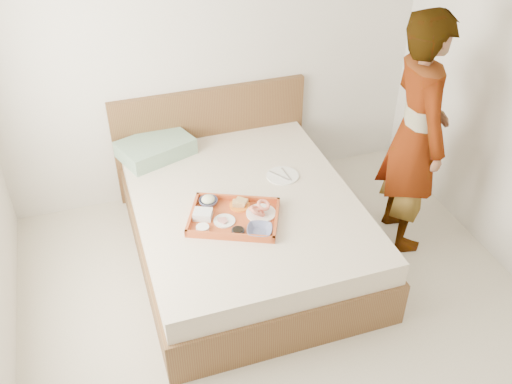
{
  "coord_description": "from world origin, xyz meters",
  "views": [
    {
      "loc": [
        -1.02,
        -2.14,
        3.01
      ],
      "look_at": [
        -0.01,
        0.9,
        0.65
      ],
      "focal_mm": 39.96,
      "sensor_mm": 36.0,
      "label": 1
    }
  ],
  "objects_px": {
    "bed": "(245,227)",
    "tray": "(234,217)",
    "person": "(416,135)",
    "dinner_plate": "(283,176)"
  },
  "relations": [
    {
      "from": "bed",
      "to": "person",
      "type": "xyz_separation_m",
      "value": [
        1.24,
        -0.16,
        0.66
      ]
    },
    {
      "from": "person",
      "to": "tray",
      "type": "bearing_deg",
      "value": 100.83
    },
    {
      "from": "dinner_plate",
      "to": "person",
      "type": "bearing_deg",
      "value": -21.04
    },
    {
      "from": "bed",
      "to": "tray",
      "type": "height_order",
      "value": "tray"
    },
    {
      "from": "bed",
      "to": "dinner_plate",
      "type": "relative_size",
      "value": 8.13
    },
    {
      "from": "tray",
      "to": "person",
      "type": "xyz_separation_m",
      "value": [
        1.38,
        0.05,
        0.36
      ]
    },
    {
      "from": "bed",
      "to": "tray",
      "type": "distance_m",
      "value": 0.39
    },
    {
      "from": "dinner_plate",
      "to": "bed",
      "type": "bearing_deg",
      "value": -153.02
    },
    {
      "from": "bed",
      "to": "dinner_plate",
      "type": "height_order",
      "value": "dinner_plate"
    },
    {
      "from": "bed",
      "to": "person",
      "type": "distance_m",
      "value": 1.41
    }
  ]
}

